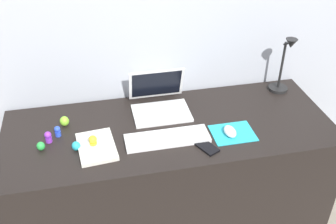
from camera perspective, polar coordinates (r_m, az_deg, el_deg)
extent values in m
plane|color=gray|center=(2.54, 0.16, -15.67)|extent=(6.00, 6.00, 0.00)
cube|color=#B2B7C1|center=(2.30, -1.74, 4.39)|extent=(2.88, 0.05, 1.60)
cube|color=black|center=(2.27, 0.18, -9.63)|extent=(1.68, 0.65, 0.74)
cube|color=white|center=(2.12, -0.95, -0.15)|extent=(0.30, 0.21, 0.01)
cube|color=white|center=(2.18, -1.68, 4.04)|extent=(0.30, 0.07, 0.19)
cube|color=black|center=(2.18, -1.65, 4.01)|extent=(0.27, 0.06, 0.17)
cube|color=white|center=(1.94, -0.11, -3.79)|extent=(0.41, 0.13, 0.02)
cube|color=#28B7CC|center=(2.01, 9.23, -2.98)|extent=(0.21, 0.17, 0.00)
ellipsoid|color=white|center=(1.99, 8.85, -2.75)|extent=(0.06, 0.10, 0.03)
cube|color=black|center=(1.91, 5.44, -4.92)|extent=(0.11, 0.14, 0.01)
cylinder|color=black|center=(2.42, 15.40, 3.29)|extent=(0.11, 0.11, 0.02)
cylinder|color=black|center=(2.35, 15.95, 6.42)|extent=(0.01, 0.01, 0.28)
cylinder|color=black|center=(2.27, 16.84, 9.43)|extent=(0.01, 0.09, 0.07)
cone|color=black|center=(2.24, 17.18, 9.33)|extent=(0.06, 0.06, 0.05)
cube|color=silver|center=(1.92, -10.17, -4.89)|extent=(0.19, 0.25, 0.02)
ellipsoid|color=#28B7CC|center=(1.92, -12.98, -4.74)|extent=(0.04, 0.04, 0.05)
cylinder|color=purple|center=(2.01, -16.66, -3.76)|extent=(0.03, 0.03, 0.03)
sphere|color=purple|center=(2.00, -16.79, -3.12)|extent=(0.03, 0.03, 0.03)
cylinder|color=blue|center=(2.04, -15.43, -2.97)|extent=(0.03, 0.03, 0.03)
sphere|color=blue|center=(2.02, -15.55, -2.37)|extent=(0.03, 0.03, 0.03)
cylinder|color=yellow|center=(1.92, -10.60, -4.62)|extent=(0.03, 0.03, 0.03)
sphere|color=yellow|center=(1.90, -10.70, -3.85)|extent=(0.04, 0.04, 0.04)
ellipsoid|color=#8CDB33|center=(2.10, -14.57, -1.27)|extent=(0.05, 0.05, 0.05)
ellipsoid|color=green|center=(1.97, -17.70, -4.66)|extent=(0.04, 0.04, 0.04)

